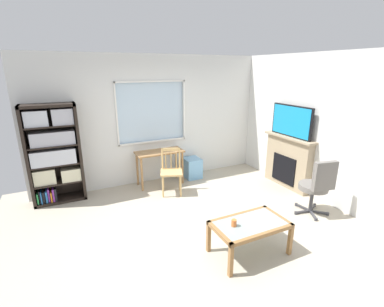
# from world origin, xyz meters

# --- Properties ---
(ground) EXTENTS (5.97, 5.57, 0.02)m
(ground) POSITION_xyz_m (0.00, 0.00, -0.01)
(ground) COLOR #B2A893
(wall_back_with_window) EXTENTS (4.97, 0.15, 2.68)m
(wall_back_with_window) POSITION_xyz_m (0.00, 2.28, 1.32)
(wall_back_with_window) COLOR silver
(wall_back_with_window) RESTS_ON ground
(wall_right) EXTENTS (0.12, 4.77, 2.68)m
(wall_right) POSITION_xyz_m (2.55, 0.00, 1.34)
(wall_right) COLOR silver
(wall_right) RESTS_ON ground
(bookshelf) EXTENTS (0.90, 0.38, 1.82)m
(bookshelf) POSITION_xyz_m (-1.94, 2.04, 0.96)
(bookshelf) COLOR black
(bookshelf) RESTS_ON ground
(desk_under_window) EXTENTS (1.00, 0.44, 0.74)m
(desk_under_window) POSITION_xyz_m (0.02, 1.93, 0.61)
(desk_under_window) COLOR #A37547
(desk_under_window) RESTS_ON ground
(wooden_chair) EXTENTS (0.53, 0.52, 0.90)m
(wooden_chair) POSITION_xyz_m (0.08, 1.42, 0.46)
(wooden_chair) COLOR tan
(wooden_chair) RESTS_ON ground
(plastic_drawer_unit) EXTENTS (0.35, 0.40, 0.45)m
(plastic_drawer_unit) POSITION_xyz_m (0.81, 1.98, 0.23)
(plastic_drawer_unit) COLOR #72ADDB
(plastic_drawer_unit) RESTS_ON ground
(fireplace) EXTENTS (0.26, 1.22, 1.08)m
(fireplace) POSITION_xyz_m (2.39, 0.68, 0.54)
(fireplace) COLOR tan
(fireplace) RESTS_ON ground
(tv) EXTENTS (0.06, 1.00, 0.63)m
(tv) POSITION_xyz_m (2.37, 0.68, 1.39)
(tv) COLOR black
(tv) RESTS_ON fireplace
(office_chair) EXTENTS (0.58, 0.60, 1.00)m
(office_chair) POSITION_xyz_m (1.92, -0.46, 0.55)
(office_chair) COLOR slate
(office_chair) RESTS_ON ground
(coffee_table) EXTENTS (0.99, 0.58, 0.46)m
(coffee_table) POSITION_xyz_m (0.30, -0.80, 0.39)
(coffee_table) COLOR #8C9E99
(coffee_table) RESTS_ON ground
(sippy_cup) EXTENTS (0.07, 0.07, 0.09)m
(sippy_cup) POSITION_xyz_m (0.06, -0.77, 0.50)
(sippy_cup) COLOR orange
(sippy_cup) RESTS_ON coffee_table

